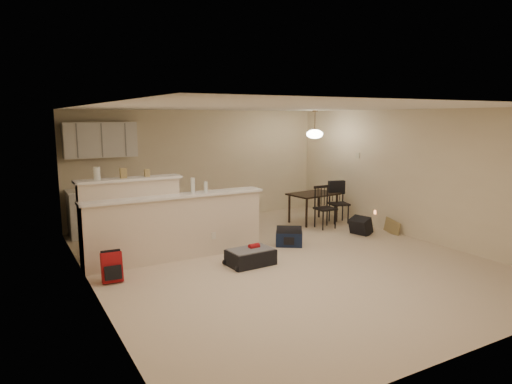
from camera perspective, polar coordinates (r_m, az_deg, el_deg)
room at (r=7.43m, az=3.33°, el=0.82°), size 7.00×7.02×2.50m
breakfast_bar at (r=7.70m, az=-11.89°, el=-3.94°), size 3.08×0.58×1.39m
upper_cabinets at (r=9.67m, az=-18.91°, el=6.19°), size 1.40×0.34×0.70m
kitchen_counter at (r=9.76m, az=-17.16°, el=-2.29°), size 1.80×0.60×0.90m
thermostat at (r=10.44m, az=12.60°, el=4.46°), size 0.02×0.12×0.12m
jar at (r=7.46m, az=-19.27°, el=2.20°), size 0.10×0.10×0.20m
cereal_box at (r=7.54m, az=-16.25°, el=2.27°), size 0.10×0.07×0.16m
small_box at (r=7.64m, az=-13.46°, el=2.32°), size 0.08×0.06×0.12m
bottle_a at (r=7.69m, az=-7.91°, el=0.80°), size 0.07×0.07×0.26m
bottle_b at (r=7.78m, az=-6.30°, el=0.64°), size 0.06×0.06×0.18m
dining_table at (r=10.30m, az=7.18°, el=-0.59°), size 1.14×0.83×0.66m
pendant_lamp at (r=10.16m, az=7.35°, el=7.25°), size 0.36×0.36×0.62m
dining_chair_near at (r=9.82m, az=8.66°, el=-1.91°), size 0.41×0.39×0.90m
dining_chair_far at (r=10.38m, az=10.33°, el=-1.32°), size 0.49×0.47×0.91m
suitcase at (r=7.41m, az=-0.68°, el=-8.16°), size 0.75×0.51×0.24m
red_backpack at (r=6.97m, az=-17.59°, el=-8.95°), size 0.30×0.20×0.43m
navy_duffel at (r=8.46m, az=4.15°, el=-5.89°), size 0.54×0.49×0.26m
black_daypack at (r=9.49m, az=12.95°, el=-4.17°), size 0.36×0.44×0.34m
cardboard_sheet at (r=9.67m, az=16.65°, el=-4.20°), size 0.03×0.39×0.30m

